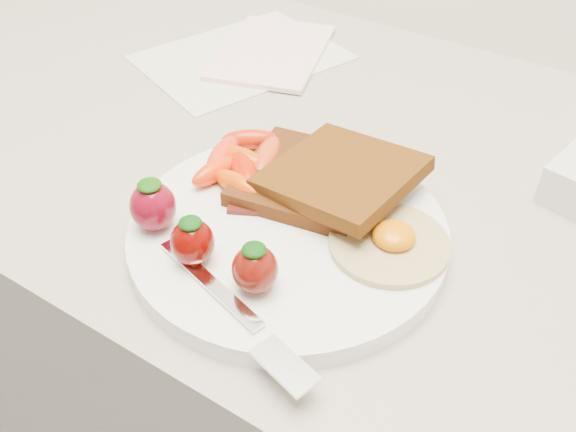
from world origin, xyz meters
The scene contains 11 objects.
counter centered at (0.00, 1.70, 0.45)m, with size 2.00×0.60×0.90m, color gray.
plate centered at (-0.01, 1.56, 0.91)m, with size 0.27×0.27×0.02m, color white.
toast_lower centered at (-0.02, 1.62, 0.93)m, with size 0.12×0.12×0.01m, color black.
toast_upper centered at (0.01, 1.62, 0.94)m, with size 0.12×0.12×0.01m, color #36170A.
fried_egg centered at (0.07, 1.58, 0.92)m, with size 0.12×0.12×0.02m.
bacon_strips centered at (-0.02, 1.58, 0.92)m, with size 0.10×0.08×0.01m.
baby_carrots centered at (-0.09, 1.60, 0.93)m, with size 0.09×0.11×0.02m.
strawberries centered at (-0.05, 1.49, 0.94)m, with size 0.15×0.05×0.05m.
fork centered at (0.02, 1.46, 0.92)m, with size 0.17×0.07×0.00m.
paper_sheet centered at (-0.24, 1.81, 0.90)m, with size 0.18×0.24×0.00m, color silver.
notepad centered at (-0.21, 1.84, 0.91)m, with size 0.12×0.18×0.01m, color #FFD0D6.
Camera 1 is at (0.21, 1.22, 1.28)m, focal length 40.00 mm.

